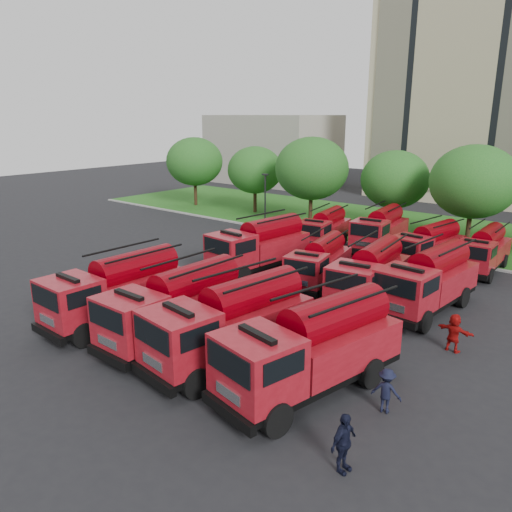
{
  "coord_description": "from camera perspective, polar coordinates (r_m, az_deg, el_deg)",
  "views": [
    {
      "loc": [
        17.43,
        -17.14,
        10.17
      ],
      "look_at": [
        -1.28,
        5.41,
        1.8
      ],
      "focal_mm": 35.0,
      "sensor_mm": 36.0,
      "label": 1
    }
  ],
  "objects": [
    {
      "name": "ground",
      "position": [
        26.48,
        -5.4,
        -6.72
      ],
      "size": [
        140.0,
        140.0,
        0.0
      ],
      "primitive_type": "plane",
      "color": "black",
      "rests_on": "ground"
    },
    {
      "name": "firefighter_1",
      "position": [
        19.92,
        -8.33,
        -14.95
      ],
      "size": [
        0.97,
        0.82,
        1.76
      ],
      "primitive_type": "imported",
      "rotation": [
        0.0,
        0.0,
        -0.5
      ],
      "color": "#9A0C0B",
      "rests_on": "ground"
    },
    {
      "name": "tree_4",
      "position": [
        41.56,
        23.64,
        7.78
      ],
      "size": [
        6.55,
        6.55,
        8.01
      ],
      "color": "#382314",
      "rests_on": "ground"
    },
    {
      "name": "fire_truck_3",
      "position": [
        18.97,
        6.37,
        -10.35
      ],
      "size": [
        4.16,
        8.22,
        3.57
      ],
      "rotation": [
        0.0,
        0.0,
        -0.19
      ],
      "color": "black",
      "rests_on": "ground"
    },
    {
      "name": "fire_truck_1",
      "position": [
        23.14,
        -9.07,
        -5.63
      ],
      "size": [
        2.83,
        7.61,
        3.46
      ],
      "rotation": [
        0.0,
        0.0,
        0.0
      ],
      "color": "black",
      "rests_on": "ground"
    },
    {
      "name": "tree_3",
      "position": [
        45.42,
        15.6,
        8.43
      ],
      "size": [
        5.88,
        5.88,
        7.19
      ],
      "color": "#382314",
      "rests_on": "ground"
    },
    {
      "name": "tree_1",
      "position": [
        52.54,
        -0.11,
        9.8
      ],
      "size": [
        5.71,
        5.71,
        6.98
      ],
      "color": "#382314",
      "rests_on": "ground"
    },
    {
      "name": "fire_truck_7",
      "position": [
        27.84,
        19.08,
        -2.66
      ],
      "size": [
        3.17,
        7.62,
        3.39
      ],
      "rotation": [
        0.0,
        0.0,
        -0.07
      ],
      "color": "black",
      "rests_on": "ground"
    },
    {
      "name": "firefighter_0",
      "position": [
        20.66,
        -0.44,
        -13.56
      ],
      "size": [
        0.86,
        0.78,
        1.91
      ],
      "primitive_type": "imported",
      "rotation": [
        0.0,
        0.0,
        0.5
      ],
      "color": "#9A0C0B",
      "rests_on": "ground"
    },
    {
      "name": "firefighter_5",
      "position": [
        24.24,
        21.47,
        -10.06
      ],
      "size": [
        1.69,
        0.87,
        1.76
      ],
      "primitive_type": "imported",
      "rotation": [
        0.0,
        0.0,
        3.04
      ],
      "color": "#9A0C0B",
      "rests_on": "ground"
    },
    {
      "name": "lamp_post_0",
      "position": [
        44.55,
        1.05,
        6.54
      ],
      "size": [
        0.6,
        0.25,
        5.11
      ],
      "color": "black",
      "rests_on": "ground"
    },
    {
      "name": "firefighter_3",
      "position": [
        19.09,
        14.49,
        -16.82
      ],
      "size": [
        1.15,
        0.74,
        1.66
      ],
      "primitive_type": "imported",
      "rotation": [
        0.0,
        0.0,
        3.32
      ],
      "color": "black",
      "rests_on": "ground"
    },
    {
      "name": "lawn",
      "position": [
        47.62,
        17.28,
        2.96
      ],
      "size": [
        70.0,
        16.0,
        0.12
      ],
      "primitive_type": "cube",
      "color": "#1E5015",
      "rests_on": "ground"
    },
    {
      "name": "fire_truck_6",
      "position": [
        28.2,
        12.89,
        -2.07
      ],
      "size": [
        3.34,
        7.43,
        3.27
      ],
      "rotation": [
        0.0,
        0.0,
        0.12
      ],
      "color": "black",
      "rests_on": "ground"
    },
    {
      "name": "firefighter_2",
      "position": [
        16.27,
        9.8,
        -23.01
      ],
      "size": [
        0.74,
        1.17,
        1.9
      ],
      "primitive_type": "imported",
      "rotation": [
        0.0,
        0.0,
        1.47
      ],
      "color": "black",
      "rests_on": "ground"
    },
    {
      "name": "side_building",
      "position": [
        77.56,
        1.91,
        12.11
      ],
      "size": [
        18.0,
        12.0,
        10.0
      ],
      "primitive_type": "cube",
      "color": "gray",
      "rests_on": "ground"
    },
    {
      "name": "fire_truck_9",
      "position": [
        39.6,
        14.02,
        2.97
      ],
      "size": [
        3.23,
        7.25,
        3.19
      ],
      "rotation": [
        0.0,
        0.0,
        0.12
      ],
      "color": "black",
      "rests_on": "ground"
    },
    {
      "name": "firefighter_4",
      "position": [
        28.01,
        4.68,
        -5.4
      ],
      "size": [
        0.85,
        0.91,
        1.56
      ],
      "primitive_type": "imported",
      "rotation": [
        0.0,
        0.0,
        2.2
      ],
      "color": "black",
      "rests_on": "ground"
    },
    {
      "name": "fire_truck_11",
      "position": [
        36.33,
        24.55,
        0.6
      ],
      "size": [
        2.54,
        6.46,
        2.9
      ],
      "rotation": [
        0.0,
        0.0,
        0.04
      ],
      "color": "black",
      "rests_on": "ground"
    },
    {
      "name": "fire_truck_4",
      "position": [
        33.09,
        0.41,
        1.21
      ],
      "size": [
        3.34,
        7.87,
        3.49
      ],
      "rotation": [
        0.0,
        0.0,
        -0.09
      ],
      "color": "black",
      "rests_on": "ground"
    },
    {
      "name": "fire_truck_5",
      "position": [
        30.66,
        7.25,
        -0.71
      ],
      "size": [
        3.42,
        6.64,
        2.88
      ],
      "rotation": [
        0.0,
        0.0,
        0.21
      ],
      "color": "black",
      "rests_on": "ground"
    },
    {
      "name": "tree_2",
      "position": [
        46.51,
        6.39,
        9.9
      ],
      "size": [
        6.72,
        6.72,
        8.22
      ],
      "color": "#382314",
      "rests_on": "ground"
    },
    {
      "name": "fire_truck_0",
      "position": [
        25.89,
        -15.6,
        -3.7
      ],
      "size": [
        2.87,
        7.6,
        3.44
      ],
      "rotation": [
        0.0,
        0.0,
        -0.01
      ],
      "color": "black",
      "rests_on": "ground"
    },
    {
      "name": "curb",
      "position": [
        40.42,
        12.8,
        1.07
      ],
      "size": [
        70.0,
        0.3,
        0.14
      ],
      "primitive_type": "cube",
      "color": "gray",
      "rests_on": "ground"
    },
    {
      "name": "fire_truck_2",
      "position": [
        21.03,
        -2.87,
        -7.57
      ],
      "size": [
        3.63,
        8.07,
        3.55
      ],
      "rotation": [
        0.0,
        0.0,
        -0.12
      ],
      "color": "black",
      "rests_on": "ground"
    },
    {
      "name": "fire_truck_8",
      "position": [
        39.47,
        7.81,
        3.06
      ],
      "size": [
        3.32,
        6.71,
        2.92
      ],
      "rotation": [
        0.0,
        0.0,
        0.18
      ],
      "color": "black",
      "rests_on": "ground"
    },
    {
      "name": "fire_truck_10",
      "position": [
        35.79,
        19.05,
        1.07
      ],
      "size": [
        3.21,
        6.9,
        3.02
      ],
      "rotation": [
        0.0,
        0.0,
        -0.14
      ],
      "color": "black",
      "rests_on": "ground"
    },
    {
      "name": "tree_0",
      "position": [
        57.23,
        -7.05,
        10.66
      ],
      "size": [
        6.3,
        6.3,
        7.7
      ],
      "color": "#382314",
      "rests_on": "ground"
    }
  ]
}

